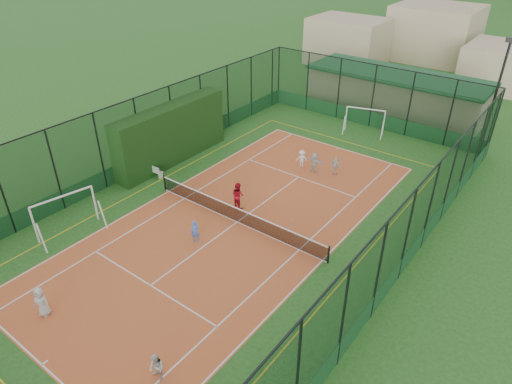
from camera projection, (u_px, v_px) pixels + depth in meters
ground at (237, 222)px, 25.57m from camera, size 300.00×300.00×0.00m
court_slab at (237, 222)px, 25.57m from camera, size 11.17×23.97×0.01m
tennis_net at (237, 214)px, 25.30m from camera, size 11.67×0.12×1.06m
perimeter_fence at (236, 184)px, 24.27m from camera, size 18.12×34.12×5.00m
floodlight_ne at (494, 101)px, 30.29m from camera, size 0.60×0.26×8.25m
clubhouse at (396, 91)px, 39.71m from camera, size 15.20×7.20×3.15m
hedge_left at (171, 134)px, 30.96m from camera, size 1.37×9.13×3.99m
white_bench at (153, 170)px, 29.91m from camera, size 1.57×0.51×0.87m
futsal_goal_near at (66, 214)px, 24.34m from camera, size 3.51×1.67×2.18m
futsal_goal_far at (365, 121)px, 35.57m from camera, size 3.15×1.74×1.95m
child_near_left at (41, 302)px, 19.31m from camera, size 0.82×0.67×1.46m
child_near_mid at (195, 231)px, 23.75m from camera, size 0.56×0.51×1.28m
child_near_right at (157, 368)px, 16.64m from camera, size 0.67×0.55×1.25m
child_far_left at (302, 158)px, 30.89m from camera, size 0.89×0.83×1.21m
child_far_right at (336, 166)px, 29.92m from camera, size 0.78×0.45×1.26m
child_far_back at (315, 162)px, 30.23m from camera, size 1.27×0.42×1.37m
coach at (238, 195)px, 26.48m from camera, size 0.88×0.73×1.62m
tennis_balls at (258, 212)px, 26.40m from camera, size 6.27×1.17×0.07m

